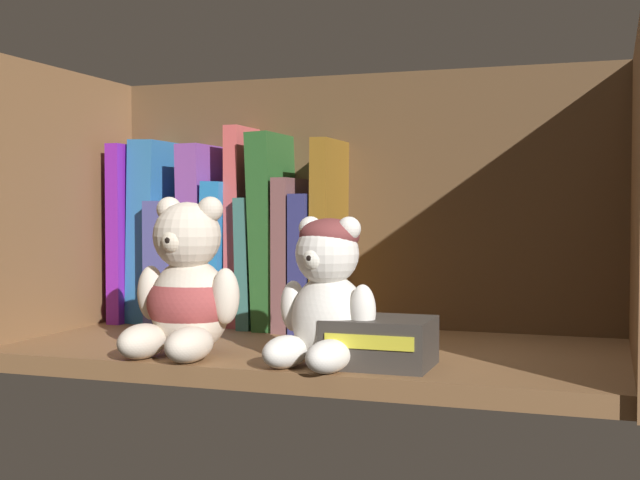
% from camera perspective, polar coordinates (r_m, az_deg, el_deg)
% --- Properties ---
extents(shelf_board, '(0.64, 0.31, 0.02)m').
position_cam_1_polar(shelf_board, '(0.93, -0.24, -7.69)').
color(shelf_board, brown).
rests_on(shelf_board, ground).
extents(shelf_back_panel, '(0.67, 0.01, 0.33)m').
position_cam_1_polar(shelf_back_panel, '(1.06, 2.60, 2.10)').
color(shelf_back_panel, brown).
rests_on(shelf_back_panel, ground).
extents(shelf_side_panel_left, '(0.02, 0.33, 0.33)m').
position_cam_1_polar(shelf_side_panel_left, '(1.07, -17.20, 2.01)').
color(shelf_side_panel_left, brown).
rests_on(shelf_side_panel_left, ground).
extents(book_0, '(0.02, 0.13, 0.23)m').
position_cam_1_polar(book_0, '(1.16, -12.12, 0.46)').
color(book_0, purple).
rests_on(book_0, shelf_board).
extents(book_1, '(0.04, 0.10, 0.24)m').
position_cam_1_polar(book_1, '(1.14, -10.86, 0.58)').
color(book_1, '#2A6AA4').
rests_on(book_1, shelf_board).
extents(book_2, '(0.03, 0.15, 0.16)m').
position_cam_1_polar(book_2, '(1.13, -9.18, -1.42)').
color(book_2, '#474990').
rests_on(book_2, shelf_board).
extents(book_3, '(0.03, 0.11, 0.23)m').
position_cam_1_polar(book_3, '(1.11, -7.61, 0.37)').
color(book_3, '#7E429A').
rests_on(book_3, shelf_board).
extents(book_4, '(0.03, 0.12, 0.18)m').
position_cam_1_polar(book_4, '(1.10, -6.18, -0.88)').
color(book_4, '#2479C8').
rests_on(book_4, shelf_board).
extents(book_5, '(0.02, 0.10, 0.25)m').
position_cam_1_polar(book_5, '(1.08, -5.01, 0.91)').
color(book_5, '#CF5151').
rests_on(book_5, shelf_board).
extents(book_6, '(0.02, 0.12, 0.16)m').
position_cam_1_polar(book_6, '(1.08, -4.02, -1.46)').
color(book_6, '#366D66').
rests_on(book_6, shelf_board).
extents(book_7, '(0.04, 0.13, 0.24)m').
position_cam_1_polar(book_7, '(1.07, -2.76, 0.61)').
color(book_7, '#275926').
rests_on(book_7, shelf_board).
extents(book_8, '(0.02, 0.14, 0.18)m').
position_cam_1_polar(book_8, '(1.06, -1.42, -0.89)').
color(book_8, brown).
rests_on(book_8, shelf_board).
extents(book_9, '(0.02, 0.15, 0.17)m').
position_cam_1_polar(book_9, '(1.05, -0.25, -1.43)').
color(book_9, navy).
rests_on(book_9, shelf_board).
extents(book_10, '(0.02, 0.13, 0.23)m').
position_cam_1_polar(book_10, '(1.04, 0.97, 0.33)').
color(book_10, brown).
rests_on(book_10, shelf_board).
extents(teddy_bear_larger, '(0.12, 0.12, 0.16)m').
position_cam_1_polar(teddy_bear_larger, '(0.87, -8.94, -3.50)').
color(teddy_bear_larger, beige).
rests_on(teddy_bear_larger, shelf_board).
extents(teddy_bear_smaller, '(0.11, 0.11, 0.14)m').
position_cam_1_polar(teddy_bear_smaller, '(0.80, 0.39, -3.69)').
color(teddy_bear_smaller, white).
rests_on(teddy_bear_smaller, shelf_board).
extents(small_product_box, '(0.10, 0.08, 0.05)m').
position_cam_1_polar(small_product_box, '(0.80, 4.04, -6.85)').
color(small_product_box, '#38332D').
rests_on(small_product_box, shelf_board).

